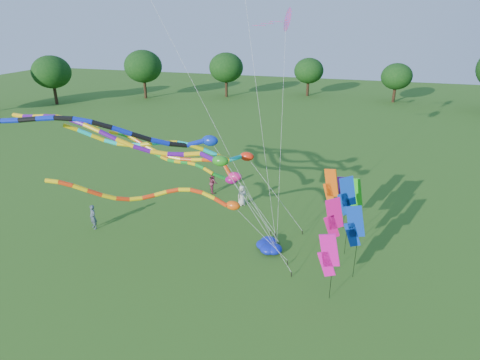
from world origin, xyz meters
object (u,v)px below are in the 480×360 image
(tube_kite_red, at_px, (168,197))
(person_b, at_px, (93,217))
(person_a, at_px, (242,195))
(person_c, at_px, (213,182))
(blue_nylon_heap, at_px, (264,246))
(tube_kite_orange, at_px, (178,154))

(tube_kite_red, relative_size, person_b, 6.75)
(tube_kite_red, xyz_separation_m, person_a, (1.52, 9.12, -3.71))
(tube_kite_red, relative_size, person_a, 7.31)
(person_c, bearing_deg, person_a, -150.97)
(tube_kite_red, xyz_separation_m, blue_nylon_heap, (4.60, 3.42, -4.29))
(tube_kite_orange, relative_size, person_c, 8.29)
(tube_kite_red, relative_size, tube_kite_orange, 0.80)
(tube_kite_orange, height_order, person_c, tube_kite_orange)
(tube_kite_red, bearing_deg, person_b, 140.76)
(blue_nylon_heap, xyz_separation_m, person_b, (-11.80, -0.77, 0.64))
(blue_nylon_heap, distance_m, person_b, 11.84)
(tube_kite_red, bearing_deg, person_a, 61.57)
(tube_kite_orange, relative_size, person_b, 8.44)
(tube_kite_red, distance_m, person_b, 8.49)
(person_b, bearing_deg, tube_kite_orange, 61.03)
(blue_nylon_heap, bearing_deg, person_a, 118.43)
(tube_kite_red, height_order, person_a, tube_kite_red)
(person_b, bearing_deg, blue_nylon_heap, 33.44)
(tube_kite_orange, height_order, person_a, tube_kite_orange)
(blue_nylon_heap, relative_size, person_c, 0.93)
(tube_kite_red, xyz_separation_m, tube_kite_orange, (-2.04, 5.79, 0.35))
(blue_nylon_heap, height_order, person_a, person_a)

